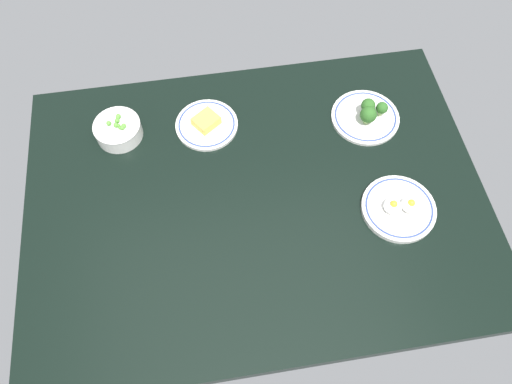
# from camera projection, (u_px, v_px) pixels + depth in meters

# --- Properties ---
(dining_table) EXTENTS (1.31, 0.96, 0.04)m
(dining_table) POSITION_uv_depth(u_px,v_px,m) (256.00, 199.00, 1.40)
(dining_table) COLOR black
(dining_table) RESTS_ON ground
(bowl_peas) EXTENTS (0.14, 0.14, 0.07)m
(bowl_peas) POSITION_uv_depth(u_px,v_px,m) (118.00, 129.00, 1.46)
(bowl_peas) COLOR white
(bowl_peas) RESTS_ON dining_table
(plate_broccoli) EXTENTS (0.21, 0.21, 0.08)m
(plate_broccoli) POSITION_uv_depth(u_px,v_px,m) (367.00, 115.00, 1.50)
(plate_broccoli) COLOR white
(plate_broccoli) RESTS_ON dining_table
(plate_eggs) EXTENTS (0.21, 0.21, 0.05)m
(plate_eggs) POSITION_uv_depth(u_px,v_px,m) (399.00, 208.00, 1.35)
(plate_eggs) COLOR white
(plate_eggs) RESTS_ON dining_table
(plate_cheese) EXTENTS (0.19, 0.19, 0.04)m
(plate_cheese) POSITION_uv_depth(u_px,v_px,m) (207.00, 124.00, 1.49)
(plate_cheese) COLOR white
(plate_cheese) RESTS_ON dining_table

